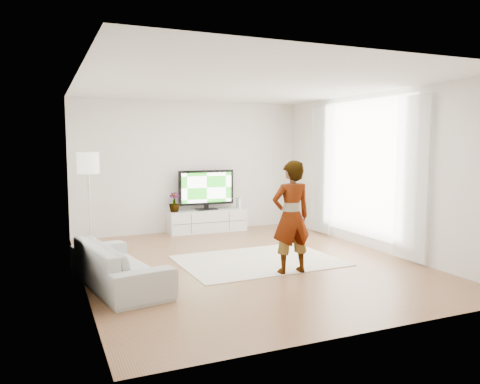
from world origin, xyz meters
name	(u,v)px	position (x,y,z in m)	size (l,w,h in m)	color
floor	(247,263)	(0.00, 0.00, 0.00)	(6.00, 6.00, 0.00)	#976644
ceiling	(247,85)	(0.00, 0.00, 2.80)	(6.00, 6.00, 0.00)	white
wall_left	(79,181)	(-2.50, 0.00, 1.40)	(0.02, 6.00, 2.80)	silver
wall_right	(375,172)	(2.50, 0.00, 1.40)	(0.02, 6.00, 2.80)	silver
wall_back	(191,167)	(0.00, 3.00, 1.40)	(5.00, 0.02, 2.80)	silver
wall_front	(371,195)	(0.00, -3.00, 1.40)	(5.00, 0.02, 2.80)	silver
window	(364,168)	(2.48, 0.30, 1.45)	(0.01, 2.60, 2.50)	white
curtain_near	(412,179)	(2.40, -1.00, 1.35)	(0.04, 0.70, 2.60)	white
curtain_far	(321,170)	(2.40, 1.60, 1.35)	(0.04, 0.70, 2.60)	white
media_console	(207,221)	(0.28, 2.76, 0.24)	(1.69, 0.48, 0.48)	white
television	(206,188)	(0.28, 2.79, 0.94)	(1.23, 0.24, 0.86)	black
game_console	(239,203)	(1.02, 2.76, 0.59)	(0.06, 0.18, 0.23)	white
potted_plant	(174,202)	(-0.44, 2.77, 0.68)	(0.23, 0.23, 0.40)	#3F7238
rug	(259,261)	(0.22, 0.04, 0.01)	(2.51, 1.81, 0.01)	beige
player	(291,217)	(0.35, -0.79, 0.84)	(0.60, 0.39, 1.65)	#334772
sofa	(119,264)	(-2.06, -0.42, 0.29)	(2.02, 0.79, 0.59)	#B4B5B0
floor_lamp	(88,167)	(-2.20, 2.00, 1.48)	(0.39, 0.39, 1.75)	silver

